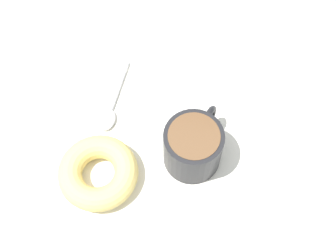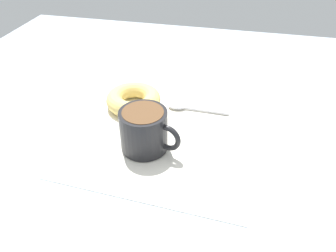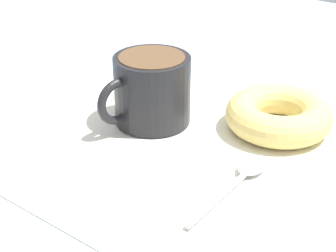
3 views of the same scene
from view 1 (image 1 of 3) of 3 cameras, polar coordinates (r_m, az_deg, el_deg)
name	(u,v)px [view 1 (image 1 of 3)]	position (r cm, az deg, el deg)	size (l,w,h in cm)	color
ground_plane	(179,140)	(70.39, 1.31, -1.73)	(120.00, 120.00, 2.00)	#99A8B7
napkin	(168,132)	(69.64, 0.00, -0.79)	(32.63, 32.63, 0.30)	white
coffee_cup	(193,146)	(64.43, 3.12, -2.42)	(8.17, 10.96, 7.42)	black
donut	(98,173)	(65.86, -8.50, -5.64)	(11.20, 11.20, 3.35)	#E5C66B
spoon	(111,110)	(71.31, -7.00, 1.97)	(2.49, 12.48, 0.90)	silver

